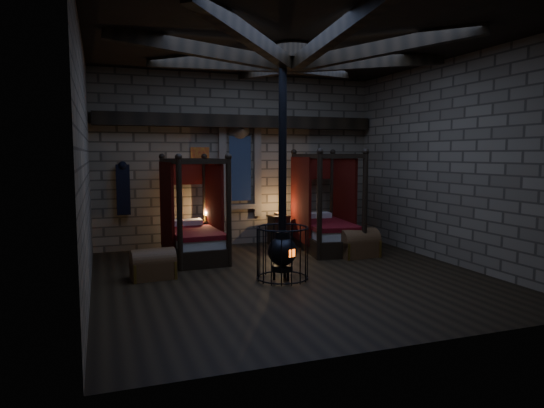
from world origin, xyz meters
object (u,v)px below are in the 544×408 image
object	(u,v)px
bed_left	(193,234)
bed_right	(325,226)
trunk_right	(358,244)
stove	(282,247)
trunk_left	(153,265)

from	to	relation	value
bed_left	bed_right	world-z (taller)	bed_right
trunk_right	stove	world-z (taller)	stove
bed_right	bed_left	bearing A→B (deg)	-174.30
bed_right	stove	xyz separation A→B (m)	(-1.96, -2.30, 0.04)
trunk_left	stove	distance (m)	2.38
bed_left	trunk_right	xyz separation A→B (m)	(3.45, -1.10, -0.25)
trunk_right	stove	distance (m)	2.61
stove	trunk_right	bearing A→B (deg)	8.07
bed_left	trunk_right	distance (m)	3.63
trunk_left	stove	world-z (taller)	stove
trunk_right	trunk_left	bearing A→B (deg)	-179.08
trunk_left	trunk_right	bearing A→B (deg)	0.17
stove	bed_right	bearing A→B (deg)	28.56
bed_left	stove	xyz separation A→B (m)	(1.18, -2.35, 0.06)
bed_left	trunk_left	distance (m)	1.84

